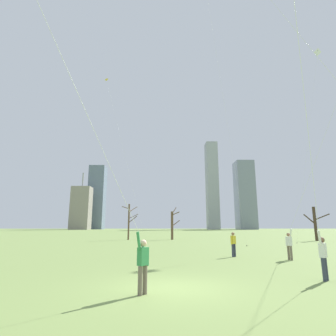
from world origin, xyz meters
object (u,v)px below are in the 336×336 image
(kite_flyer_foreground_right_blue, at_px, (315,181))
(bare_tree_rightmost, at_px, (315,223))
(distant_kite_drifting_left_yellow, at_px, (113,106))
(bare_tree_left_of_center, at_px, (172,224))
(bystander_watching_nearby, at_px, (233,243))
(bare_tree_leftmost, at_px, (129,220))
(kite_flyer_midfield_right_teal, at_px, (115,195))
(kite_flyer_far_back_pink, at_px, (318,164))
(distant_kite_low_near_trees_purple, at_px, (210,17))
(distant_kite_high_overhead_white, at_px, (316,64))

(kite_flyer_foreground_right_blue, relative_size, bare_tree_rightmost, 2.96)
(distant_kite_drifting_left_yellow, distance_m, bare_tree_left_of_center, 20.67)
(bystander_watching_nearby, relative_size, distant_kite_drifting_left_yellow, 0.06)
(bystander_watching_nearby, distance_m, distant_kite_drifting_left_yellow, 31.50)
(bare_tree_left_of_center, bearing_deg, bare_tree_leftmost, -175.45)
(bare_tree_rightmost, height_order, bare_tree_left_of_center, bare_tree_left_of_center)
(kite_flyer_midfield_right_teal, distance_m, kite_flyer_far_back_pink, 13.03)
(bare_tree_left_of_center, bearing_deg, kite_flyer_foreground_right_blue, -83.27)
(kite_flyer_midfield_right_teal, distance_m, bare_tree_left_of_center, 34.86)
(bystander_watching_nearby, distance_m, bare_tree_rightmost, 26.03)
(kite_flyer_midfield_right_teal, xyz_separation_m, distant_kite_low_near_trees_purple, (6.80, 19.46, 23.00))
(kite_flyer_far_back_pink, distance_m, bare_tree_left_of_center, 28.56)
(kite_flyer_foreground_right_blue, distance_m, distant_kite_drifting_left_yellow, 37.65)
(kite_flyer_midfield_right_teal, bearing_deg, distant_kite_drifting_left_yellow, 101.57)
(kite_flyer_far_back_pink, distance_m, bystander_watching_nearby, 7.31)
(bare_tree_left_of_center, bearing_deg, distant_kite_high_overhead_white, -17.36)
(bystander_watching_nearby, xyz_separation_m, bare_tree_left_of_center, (-3.39, 23.58, 1.35))
(kite_flyer_far_back_pink, bearing_deg, kite_flyer_midfield_right_teal, -144.49)
(kite_flyer_midfield_right_teal, height_order, kite_flyer_far_back_pink, kite_flyer_far_back_pink)
(distant_kite_low_near_trees_purple, bearing_deg, bare_tree_left_of_center, 104.76)
(distant_kite_low_near_trees_purple, height_order, bare_tree_leftmost, distant_kite_low_near_trees_purple)
(distant_kite_low_near_trees_purple, relative_size, bare_tree_rightmost, 6.44)
(distant_kite_drifting_left_yellow, relative_size, bare_tree_left_of_center, 5.15)
(distant_kite_low_near_trees_purple, distance_m, bare_tree_leftmost, 29.31)
(bare_tree_left_of_center, bearing_deg, distant_kite_drifting_left_yellow, -165.18)
(distant_kite_drifting_left_yellow, relative_size, bare_tree_leftmost, 4.81)
(bystander_watching_nearby, distance_m, distant_kite_high_overhead_white, 34.78)
(bare_tree_rightmost, bearing_deg, distant_kite_high_overhead_white, -69.26)
(distant_kite_high_overhead_white, bearing_deg, kite_flyer_foreground_right_blue, -122.83)
(distant_kite_high_overhead_white, xyz_separation_m, bare_tree_leftmost, (-27.76, 6.10, -22.58))
(kite_flyer_foreground_right_blue, height_order, distant_kite_high_overhead_white, distant_kite_high_overhead_white)
(distant_kite_low_near_trees_purple, bearing_deg, distant_kite_high_overhead_white, 26.74)
(kite_flyer_foreground_right_blue, xyz_separation_m, bare_tree_left_of_center, (-3.94, 33.37, -1.34))
(kite_flyer_midfield_right_teal, bearing_deg, bystander_watching_nearby, 61.06)
(kite_flyer_foreground_right_blue, relative_size, distant_kite_high_overhead_white, 0.49)
(distant_kite_drifting_left_yellow, bearing_deg, bare_tree_leftmost, 34.83)
(distant_kite_high_overhead_white, height_order, bare_tree_rightmost, distant_kite_high_overhead_white)
(distant_kite_drifting_left_yellow, bearing_deg, bare_tree_left_of_center, 14.82)
(bystander_watching_nearby, xyz_separation_m, distant_kite_high_overhead_white, (17.80, 16.96, 24.60))
(kite_flyer_far_back_pink, height_order, bare_tree_leftmost, kite_flyer_far_back_pink)
(distant_kite_drifting_left_yellow, distance_m, distant_kite_low_near_trees_purple, 19.31)
(kite_flyer_foreground_right_blue, bearing_deg, kite_flyer_midfield_right_teal, -168.49)
(distant_kite_drifting_left_yellow, bearing_deg, bare_tree_rightmost, -2.27)
(kite_flyer_midfield_right_teal, xyz_separation_m, bare_tree_left_of_center, (2.78, 34.74, -0.67))
(kite_flyer_far_back_pink, height_order, distant_kite_drifting_left_yellow, distant_kite_drifting_left_yellow)
(bystander_watching_nearby, bearing_deg, bare_tree_left_of_center, 98.18)
(kite_flyer_far_back_pink, bearing_deg, bare_tree_left_of_center, 105.57)
(kite_flyer_midfield_right_teal, bearing_deg, distant_kite_high_overhead_white, 49.55)
(kite_flyer_midfield_right_teal, xyz_separation_m, distant_kite_high_overhead_white, (23.97, 28.11, 22.58))
(kite_flyer_foreground_right_blue, bearing_deg, distant_kite_high_overhead_white, 57.17)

